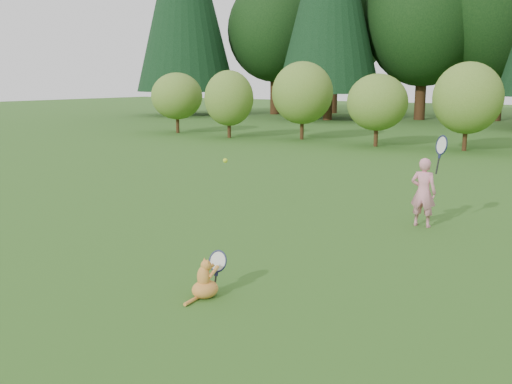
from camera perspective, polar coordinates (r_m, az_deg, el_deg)
The scene contains 5 objects.
ground at distance 7.57m, azimuth -4.63°, elevation -6.03°, with size 100.00×100.00×0.00m, color #255217.
shrub_row at distance 19.23m, azimuth 20.12°, elevation 8.03°, with size 28.00×3.00×2.80m, color #547725, non-canonical shape.
child at distance 9.10m, azimuth 16.44°, elevation 0.12°, with size 0.60×0.39×1.60m.
cat at distance 6.02m, azimuth -5.08°, elevation -8.48°, with size 0.39×0.62×0.56m.
tennis_ball at distance 9.05m, azimuth -3.10°, elevation 3.16°, with size 0.08×0.08×0.08m.
Camera 1 is at (4.48, -5.68, 2.24)m, focal length 40.00 mm.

